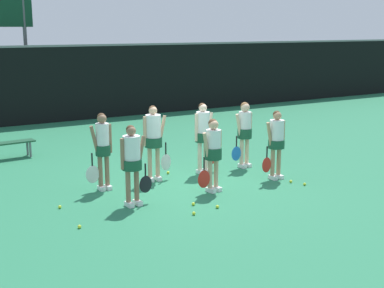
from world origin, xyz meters
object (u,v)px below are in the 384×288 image
bench_courtside (3,145)px  player_0 (132,159)px  tennis_ball_3 (79,227)px  tennis_ball_4 (193,204)px  tennis_ball_5 (194,213)px  tennis_ball_8 (291,181)px  tennis_ball_7 (305,184)px  tennis_ball_0 (217,207)px  player_6 (245,129)px  tennis_ball_1 (60,207)px  tennis_ball_2 (168,173)px  player_5 (203,132)px  player_3 (102,146)px  tennis_ball_6 (248,158)px  player_1 (213,149)px  player_4 (154,137)px  player_2 (276,139)px

bench_courtside → player_0: bearing=-78.9°
tennis_ball_3 → tennis_ball_4: size_ratio=1.00×
tennis_ball_5 → tennis_ball_4: bearing=60.3°
tennis_ball_8 → tennis_ball_7: bearing=-67.8°
tennis_ball_3 → tennis_ball_7: size_ratio=1.03×
tennis_ball_0 → player_6: bearing=45.0°
tennis_ball_1 → tennis_ball_2: tennis_ball_2 is taller
player_5 → tennis_ball_8: player_5 is taller
player_3 → tennis_ball_6: player_3 is taller
tennis_ball_5 → tennis_ball_6: bearing=40.8°
player_1 → player_4: 1.59m
tennis_ball_0 → player_0: bearing=143.0°
tennis_ball_0 → player_1: bearing=62.0°
player_1 → tennis_ball_1: (-3.22, 0.58, -0.91)m
tennis_ball_7 → tennis_ball_8: tennis_ball_8 is taller
player_6 → tennis_ball_6: (0.57, 0.60, -0.96)m
player_6 → player_4: bearing=173.9°
player_1 → tennis_ball_1: player_1 is taller
player_0 → tennis_ball_0: player_0 is taller
bench_courtside → tennis_ball_6: 6.62m
bench_courtside → tennis_ball_4: bearing=-71.5°
player_6 → tennis_ball_7: size_ratio=25.81×
player_0 → player_2: 3.70m
player_3 → tennis_ball_3: (-1.24, -1.99, -0.96)m
tennis_ball_0 → tennis_ball_1: 3.12m
tennis_ball_1 → tennis_ball_3: 1.23m
player_1 → tennis_ball_7: player_1 is taller
player_3 → tennis_ball_8: player_3 is taller
player_2 → tennis_ball_7: (0.22, -0.79, -0.92)m
player_6 → tennis_ball_1: bearing=-175.8°
tennis_ball_1 → tennis_ball_3: (-0.02, -1.23, 0.00)m
tennis_ball_2 → tennis_ball_6: tennis_ball_2 is taller
tennis_ball_2 → tennis_ball_4: tennis_ball_2 is taller
tennis_ball_4 → player_0: bearing=148.4°
player_3 → player_5: bearing=1.4°
player_3 → tennis_ball_4: bearing=-59.1°
bench_courtside → player_4: bearing=-60.3°
player_1 → tennis_ball_6: size_ratio=24.59×
tennis_ball_0 → tennis_ball_3: same height
tennis_ball_8 → tennis_ball_2: bearing=134.5°
tennis_ball_6 → player_0: bearing=-155.9°
tennis_ball_0 → tennis_ball_7: tennis_ball_0 is taller
player_5 → tennis_ball_6: (1.78, 0.56, -0.99)m
player_6 → tennis_ball_8: player_6 is taller
bench_courtside → player_6: bearing=-41.8°
player_3 → tennis_ball_8: (3.90, -1.71, -0.96)m
player_3 → tennis_ball_5: 2.75m
tennis_ball_1 → tennis_ball_4: (2.37, -1.19, 0.00)m
tennis_ball_3 → tennis_ball_6: tennis_ball_3 is taller
player_6 → tennis_ball_8: size_ratio=25.00×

